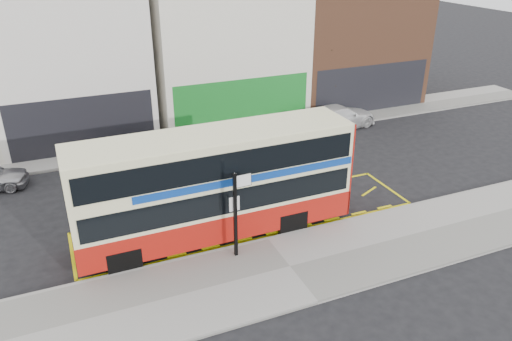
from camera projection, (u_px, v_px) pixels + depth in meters
name	position (u px, v px, depth m)	size (l,w,h in m)	color
ground	(264.00, 237.00, 19.49)	(120.00, 120.00, 0.00)	black
pavement	(290.00, 268.00, 17.54)	(40.00, 4.00, 0.15)	gray
kerb	(268.00, 240.00, 19.14)	(40.00, 0.15, 0.15)	gray
far_pavement	(187.00, 139.00, 28.61)	(50.00, 3.00, 0.15)	gray
road_markings	(248.00, 217.00, 20.82)	(14.00, 3.40, 0.01)	yellow
terrace_left	(66.00, 41.00, 27.76)	(8.00, 8.01, 11.80)	silver
terrace_green_shop	(219.00, 34.00, 31.02)	(9.00, 8.01, 11.30)	silver
terrace_right	(343.00, 32.00, 34.39)	(9.00, 8.01, 10.30)	brown
double_decker_bus	(216.00, 183.00, 18.74)	(10.60, 2.52, 4.23)	beige
bus_stop_post	(237.00, 207.00, 17.32)	(0.82, 0.15, 3.28)	black
car_grey	(136.00, 149.00, 25.85)	(1.35, 3.87, 1.27)	#45474E
car_white	(339.00, 117.00, 30.09)	(2.02, 4.96, 1.44)	white
street_tree_right	(326.00, 55.00, 31.11)	(2.62, 2.62, 5.67)	black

